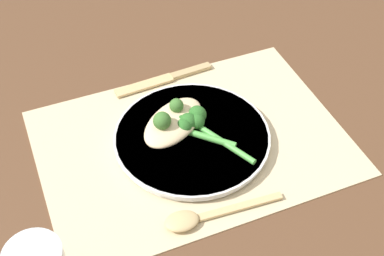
% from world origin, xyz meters
% --- Properties ---
extents(ground_plane, '(3.00, 3.00, 0.00)m').
position_xyz_m(ground_plane, '(0.00, 0.00, 0.00)').
color(ground_plane, brown).
extents(placemat, '(0.47, 0.34, 0.00)m').
position_xyz_m(placemat, '(0.00, 0.00, 0.00)').
color(placemat, beige).
rests_on(placemat, ground_plane).
extents(plate, '(0.24, 0.24, 0.01)m').
position_xyz_m(plate, '(0.00, 0.00, 0.01)').
color(plate, white).
rests_on(plate, placemat).
extents(chicken_fillet, '(0.14, 0.13, 0.02)m').
position_xyz_m(chicken_fillet, '(-0.02, 0.03, 0.03)').
color(chicken_fillet, beige).
rests_on(chicken_fillet, plate).
extents(pesto_dollop_primary, '(0.02, 0.02, 0.02)m').
position_xyz_m(pesto_dollop_primary, '(-0.01, 0.04, 0.05)').
color(pesto_dollop_primary, '#3D702D').
rests_on(pesto_dollop_primary, chicken_fillet).
extents(pesto_dollop_secondary, '(0.03, 0.03, 0.03)m').
position_xyz_m(pesto_dollop_secondary, '(-0.04, 0.02, 0.05)').
color(pesto_dollop_secondary, '#3D702D').
rests_on(pesto_dollop_secondary, chicken_fillet).
extents(broccoli_stalk_rear, '(0.08, 0.09, 0.03)m').
position_xyz_m(broccoli_stalk_rear, '(-0.00, 0.01, 0.03)').
color(broccoli_stalk_rear, '#51A847').
rests_on(broccoli_stalk_rear, plate).
extents(broccoli_stalk_left, '(0.08, 0.13, 0.03)m').
position_xyz_m(broccoli_stalk_left, '(0.01, 0.01, 0.03)').
color(broccoli_stalk_left, '#51A847').
rests_on(broccoli_stalk_left, plate).
extents(knife, '(0.18, 0.03, 0.01)m').
position_xyz_m(knife, '(0.01, 0.15, 0.01)').
color(knife, tan).
rests_on(knife, placemat).
extents(spoon, '(0.17, 0.04, 0.01)m').
position_xyz_m(spoon, '(-0.05, -0.14, 0.01)').
color(spoon, tan).
rests_on(spoon, placemat).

